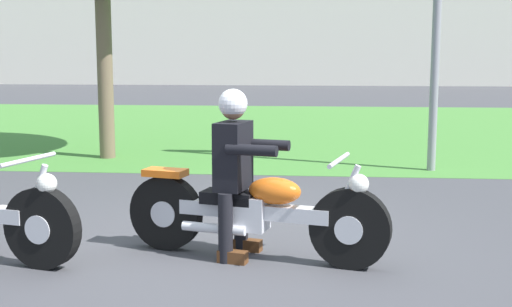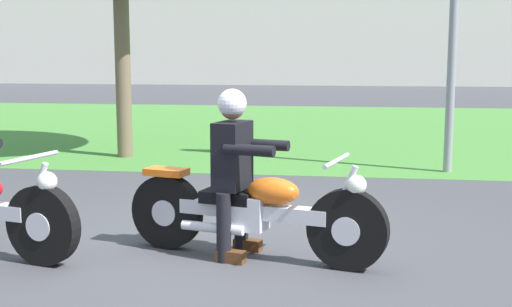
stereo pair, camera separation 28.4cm
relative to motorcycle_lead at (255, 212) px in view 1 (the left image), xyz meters
The scene contains 4 objects.
ground 0.62m from the motorcycle_lead, 144.56° to the left, with size 120.00×120.00×0.00m, color #424247.
grass_verge 9.82m from the motorcycle_lead, 92.26° to the left, with size 60.00×12.00×0.01m, color #478438.
motorcycle_lead is the anchor object (origin of this frame).
rider_lead 0.46m from the motorcycle_lead, 165.13° to the left, with size 0.62×0.55×1.40m.
Camera 1 is at (0.89, -5.72, 1.70)m, focal length 47.77 mm.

